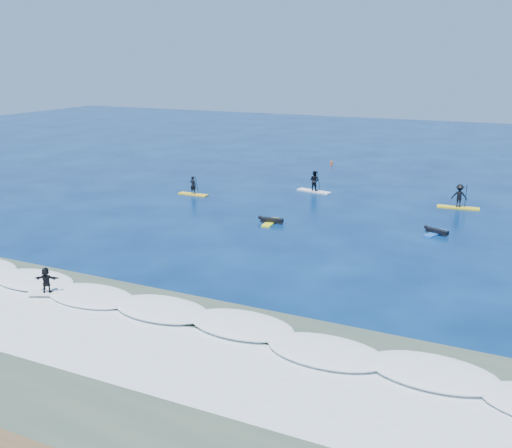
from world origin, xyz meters
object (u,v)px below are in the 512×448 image
at_px(sup_paddler_left, 193,188).
at_px(prone_paddler_near, 271,221).
at_px(wave_surfer, 46,282).
at_px(marker_buoy, 332,163).
at_px(prone_paddler_far, 436,232).
at_px(sup_paddler_right, 459,197).
at_px(sup_paddler_center, 314,183).

relative_size(sup_paddler_left, prone_paddler_near, 1.13).
bearing_deg(wave_surfer, prone_paddler_near, 51.11).
height_order(sup_paddler_left, marker_buoy, sup_paddler_left).
relative_size(prone_paddler_far, wave_surfer, 1.15).
xyz_separation_m(sup_paddler_right, prone_paddler_near, (-11.44, -9.84, -0.69)).
bearing_deg(sup_paddler_right, wave_surfer, -127.37).
xyz_separation_m(sup_paddler_center, prone_paddler_far, (11.36, -8.23, -0.64)).
distance_m(prone_paddler_far, marker_buoy, 24.96).
relative_size(sup_paddler_center, prone_paddler_near, 1.33).
height_order(prone_paddler_near, marker_buoy, marker_buoy).
distance_m(sup_paddler_right, prone_paddler_far, 7.66).
relative_size(sup_paddler_left, sup_paddler_right, 0.83).
bearing_deg(sup_paddler_left, marker_buoy, 70.92).
xyz_separation_m(prone_paddler_far, wave_surfer, (-15.51, -18.54, 0.63)).
bearing_deg(sup_paddler_center, prone_paddler_near, -75.65).
relative_size(sup_paddler_left, marker_buoy, 4.37).
relative_size(sup_paddler_right, prone_paddler_near, 1.35).
distance_m(sup_paddler_center, prone_paddler_near, 10.49).
distance_m(prone_paddler_near, marker_buoy, 23.21).
height_order(sup_paddler_right, marker_buoy, sup_paddler_right).
bearing_deg(prone_paddler_far, sup_paddler_center, 76.03).
relative_size(prone_paddler_near, prone_paddler_far, 1.05).
relative_size(prone_paddler_near, wave_surfer, 1.21).
distance_m(sup_paddler_left, prone_paddler_far, 20.38).
relative_size(sup_paddler_left, sup_paddler_center, 0.85).
bearing_deg(sup_paddler_left, prone_paddler_near, -27.91).
xyz_separation_m(sup_paddler_left, prone_paddler_near, (9.32, -5.03, -0.42)).
height_order(sup_paddler_center, prone_paddler_near, sup_paddler_center).
bearing_deg(sup_paddler_right, marker_buoy, 131.71).
distance_m(prone_paddler_near, prone_paddler_far, 11.09).
bearing_deg(marker_buoy, wave_surfer, -92.46).
height_order(sup_paddler_left, prone_paddler_near, sup_paddler_left).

